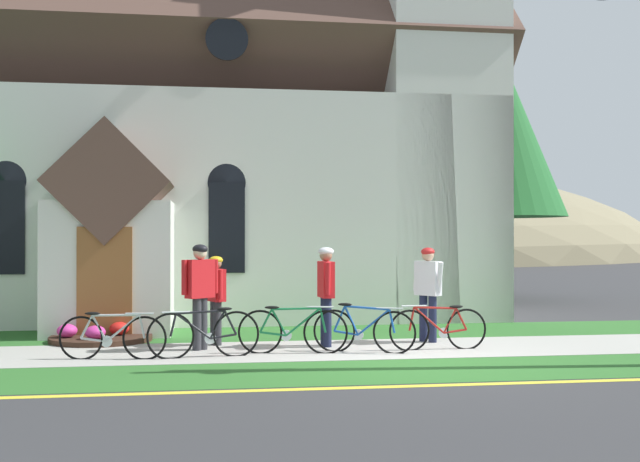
{
  "coord_description": "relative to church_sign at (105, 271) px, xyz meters",
  "views": [
    {
      "loc": [
        -3.17,
        -11.45,
        1.93
      ],
      "look_at": [
        -0.98,
        3.82,
        2.03
      ],
      "focal_mm": 43.25,
      "sensor_mm": 36.0,
      "label": 1
    }
  ],
  "objects": [
    {
      "name": "cyclist_in_orange_jersey",
      "position": [
        1.81,
        -1.86,
        -0.19
      ],
      "size": [
        0.61,
        0.47,
        1.79
      ],
      "color": "#2D2D33",
      "rests_on": "ground"
    },
    {
      "name": "church_lawn",
      "position": [
        2.32,
        0.18,
        -1.25
      ],
      "size": [
        24.0,
        2.32,
        0.01
      ],
      "primitive_type": "cube",
      "color": "#2D6628",
      "rests_on": "ground"
    },
    {
      "name": "distant_hill",
      "position": [
        -3.7,
        52.9,
        -1.26
      ],
      "size": [
        92.03,
        54.73,
        19.19
      ],
      "primitive_type": "ellipsoid",
      "color": "#847A5B",
      "rests_on": "ground"
    },
    {
      "name": "flower_bed",
      "position": [
        -0.01,
        -0.46,
        -1.16
      ],
      "size": [
        1.84,
        1.84,
        0.34
      ],
      "color": "#382319",
      "rests_on": "ground"
    },
    {
      "name": "bicycle_white",
      "position": [
        5.8,
        -2.39,
        -0.89
      ],
      "size": [
        1.71,
        0.1,
        0.78
      ],
      "color": "black",
      "rests_on": "ground"
    },
    {
      "name": "roadside_conifer",
      "position": [
        10.44,
        7.28,
        4.02
      ],
      "size": [
        4.4,
        4.4,
        8.06
      ],
      "color": "#4C3823",
      "rests_on": "ground"
    },
    {
      "name": "cyclist_in_green_jersey",
      "position": [
        3.97,
        -1.74,
        -0.23
      ],
      "size": [
        0.3,
        0.74,
        1.73
      ],
      "color": "#191E38",
      "rests_on": "ground"
    },
    {
      "name": "curb_paint_stripe",
      "position": [
        2.32,
        -5.37,
        -1.26
      ],
      "size": [
        28.0,
        0.16,
        0.01
      ],
      "primitive_type": "cube",
      "color": "yellow",
      "rests_on": "ground"
    },
    {
      "name": "bicycle_silver",
      "position": [
        3.31,
        -2.43,
        -0.88
      ],
      "size": [
        1.79,
        0.33,
        0.8
      ],
      "color": "black",
      "rests_on": "ground"
    },
    {
      "name": "cyclist_in_yellow_jersey",
      "position": [
        5.89,
        -1.45,
        -0.24
      ],
      "size": [
        0.45,
        0.74,
        1.72
      ],
      "color": "#191E38",
      "rests_on": "ground"
    },
    {
      "name": "church_sign",
      "position": [
        0.0,
        0.0,
        0.0
      ],
      "size": [
        1.85,
        0.15,
        1.88
      ],
      "color": "#7F6047",
      "rests_on": "ground"
    },
    {
      "name": "ground",
      "position": [
        5.13,
        0.47,
        -1.26
      ],
      "size": [
        140.0,
        140.0,
        0.0
      ],
      "primitive_type": "plane",
      "color": "#333335"
    },
    {
      "name": "bicycle_green",
      "position": [
        4.49,
        -2.49,
        -0.88
      ],
      "size": [
        1.62,
        0.69,
        0.83
      ],
      "color": "black",
      "rests_on": "ground"
    },
    {
      "name": "church_building",
      "position": [
        2.72,
        5.34,
        3.37
      ],
      "size": [
        13.19,
        10.45,
        13.77
      ],
      "color": "silver",
      "rests_on": "ground"
    },
    {
      "name": "grass_verge",
      "position": [
        2.32,
        -4.25,
        -1.25
      ],
      "size": [
        32.0,
        1.94,
        0.01
      ],
      "primitive_type": "cube",
      "color": "#2D6628",
      "rests_on": "ground"
    },
    {
      "name": "sidewalk_slab",
      "position": [
        2.32,
        -2.13,
        -1.25
      ],
      "size": [
        32.0,
        2.3,
        0.01
      ],
      "primitive_type": "cube",
      "color": "#A8A59E",
      "rests_on": "ground"
    },
    {
      "name": "cyclist_in_red_jersey",
      "position": [
        2.08,
        -1.3,
        -0.35
      ],
      "size": [
        0.36,
        0.62,
        1.57
      ],
      "color": "#2D2D33",
      "rests_on": "ground"
    },
    {
      "name": "bicycle_blue",
      "position": [
        0.46,
        -2.63,
        -0.9
      ],
      "size": [
        1.68,
        0.29,
        0.76
      ],
      "color": "black",
      "rests_on": "ground"
    },
    {
      "name": "bicycle_orange",
      "position": [
        1.88,
        -2.67,
        -0.88
      ],
      "size": [
        1.77,
        0.25,
        0.81
      ],
      "color": "black",
      "rests_on": "ground"
    }
  ]
}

